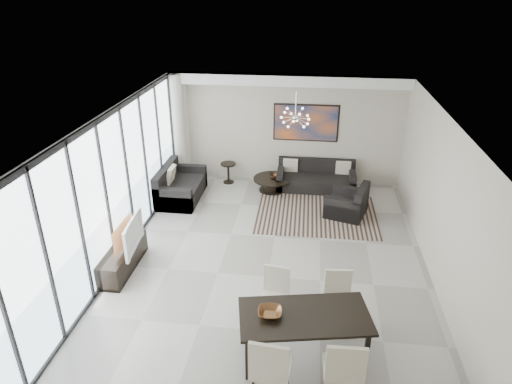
% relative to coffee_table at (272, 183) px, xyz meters
% --- Properties ---
extents(room_shell, '(6.00, 9.00, 2.90)m').
position_rel_coffee_table_xyz_m(room_shell, '(0.75, -3.80, 1.25)').
color(room_shell, '#A8A39B').
rests_on(room_shell, ground).
extents(window_wall, '(0.37, 8.95, 2.90)m').
position_rel_coffee_table_xyz_m(window_wall, '(-2.57, -3.80, 1.27)').
color(window_wall, silver).
rests_on(window_wall, floor).
extents(soffit, '(5.98, 0.40, 0.26)m').
position_rel_coffee_table_xyz_m(soffit, '(0.28, 0.50, 2.57)').
color(soffit, white).
rests_on(soffit, room_shell).
extents(painting, '(1.68, 0.04, 0.98)m').
position_rel_coffee_table_xyz_m(painting, '(0.78, 0.67, 1.45)').
color(painting, '#CB5D1C').
rests_on(painting, room_shell).
extents(chandelier, '(0.66, 0.66, 0.71)m').
position_rel_coffee_table_xyz_m(chandelier, '(0.58, -1.30, 2.15)').
color(chandelier, silver).
rests_on(chandelier, room_shell).
extents(rug, '(2.82, 2.19, 0.01)m').
position_rel_coffee_table_xyz_m(rug, '(1.16, -1.20, -0.19)').
color(rug, black).
rests_on(rug, floor).
extents(coffee_table, '(0.99, 0.99, 0.35)m').
position_rel_coffee_table_xyz_m(coffee_table, '(0.00, 0.00, 0.00)').
color(coffee_table, black).
rests_on(coffee_table, floor).
extents(bowl_coffee, '(0.28, 0.28, 0.08)m').
position_rel_coffee_table_xyz_m(bowl_coffee, '(0.05, 0.03, 0.19)').
color(bowl_coffee, brown).
rests_on(bowl_coffee, coffee_table).
extents(sofa_main, '(2.01, 0.82, 0.73)m').
position_rel_coffee_table_xyz_m(sofa_main, '(1.12, 0.27, 0.05)').
color(sofa_main, black).
rests_on(sofa_main, floor).
extents(loveseat, '(0.93, 1.66, 0.83)m').
position_rel_coffee_table_xyz_m(loveseat, '(-2.26, -0.75, 0.09)').
color(loveseat, black).
rests_on(loveseat, floor).
extents(armchair, '(1.08, 1.11, 0.75)m').
position_rel_coffee_table_xyz_m(armchair, '(1.87, -1.12, 0.06)').
color(armchair, black).
rests_on(armchair, floor).
extents(side_table, '(0.41, 0.41, 0.56)m').
position_rel_coffee_table_xyz_m(side_table, '(-1.22, 0.35, 0.18)').
color(side_table, black).
rests_on(side_table, floor).
extents(tv_console, '(0.42, 1.49, 0.47)m').
position_rel_coffee_table_xyz_m(tv_console, '(-2.48, -3.88, 0.04)').
color(tv_console, black).
rests_on(tv_console, floor).
extents(television, '(0.23, 1.05, 0.60)m').
position_rel_coffee_table_xyz_m(television, '(-2.32, -3.87, 0.57)').
color(television, gray).
rests_on(television, tv_console).
extents(dining_table, '(1.98, 1.26, 0.77)m').
position_rel_coffee_table_xyz_m(dining_table, '(0.99, -5.69, 0.49)').
color(dining_table, black).
rests_on(dining_table, floor).
extents(dining_chair_sw, '(0.54, 0.54, 1.08)m').
position_rel_coffee_table_xyz_m(dining_chair_sw, '(0.58, -6.54, 0.43)').
color(dining_chair_sw, beige).
rests_on(dining_chair_sw, floor).
extents(dining_chair_se, '(0.52, 0.52, 1.08)m').
position_rel_coffee_table_xyz_m(dining_chair_se, '(1.51, -6.46, 0.43)').
color(dining_chair_se, beige).
rests_on(dining_chair_se, floor).
extents(dining_chair_nw, '(0.48, 0.48, 0.92)m').
position_rel_coffee_table_xyz_m(dining_chair_nw, '(0.50, -4.87, 0.33)').
color(dining_chair_nw, beige).
rests_on(dining_chair_nw, floor).
extents(dining_chair_ne, '(0.46, 0.46, 0.92)m').
position_rel_coffee_table_xyz_m(dining_chair_ne, '(1.50, -4.84, 0.33)').
color(dining_chair_ne, beige).
rests_on(dining_chair_ne, floor).
extents(bowl_dining, '(0.35, 0.35, 0.08)m').
position_rel_coffee_table_xyz_m(bowl_dining, '(0.50, -5.75, 0.61)').
color(bowl_dining, brown).
rests_on(bowl_dining, dining_table).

